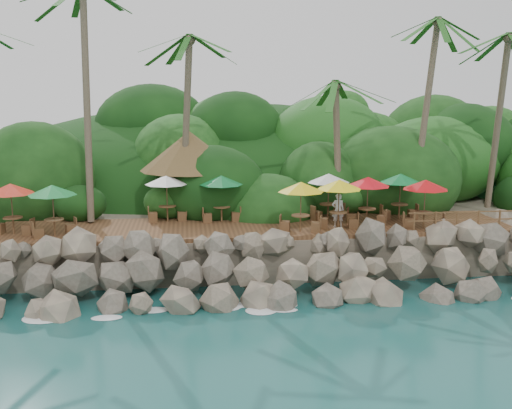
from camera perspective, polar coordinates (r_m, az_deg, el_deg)
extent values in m
plane|color=#19514F|center=(25.67, 1.56, -9.96)|extent=(140.00, 140.00, 0.00)
cube|color=gray|center=(40.72, -1.62, -0.67)|extent=(32.00, 25.20, 2.10)
ellipsoid|color=#143811|center=(48.26, -2.39, -0.16)|extent=(44.80, 28.00, 15.40)
cube|color=brown|center=(30.75, 0.00, -2.20)|extent=(26.00, 5.00, 0.20)
ellipsoid|color=white|center=(26.31, -18.65, -9.96)|extent=(1.20, 0.80, 0.06)
ellipsoid|color=white|center=(25.84, -12.03, -9.99)|extent=(1.20, 0.80, 0.06)
ellipsoid|color=white|center=(25.72, -5.27, -9.90)|extent=(1.20, 0.80, 0.06)
ellipsoid|color=white|center=(25.94, 1.47, -9.67)|extent=(1.20, 0.80, 0.06)
ellipsoid|color=white|center=(26.51, 7.99, -9.32)|extent=(1.20, 0.80, 0.06)
ellipsoid|color=white|center=(27.39, 14.15, -8.88)|extent=(1.20, 0.80, 0.06)
ellipsoid|color=white|center=(28.57, 19.85, -8.39)|extent=(1.20, 0.80, 0.06)
cylinder|color=brown|center=(32.67, -15.77, 9.13)|extent=(0.47, 2.14, 12.11)
cylinder|color=brown|center=(32.92, -6.65, 7.23)|extent=(1.05, 1.32, 9.62)
ellipsoid|color=#23601E|center=(32.99, -6.84, 15.60)|extent=(6.00, 6.00, 2.40)
cylinder|color=brown|center=(33.44, 7.73, 5.25)|extent=(1.00, 0.96, 7.29)
ellipsoid|color=#23601E|center=(33.30, 7.89, 11.50)|extent=(6.00, 6.00, 2.40)
cylinder|color=brown|center=(35.18, 15.78, 8.06)|extent=(1.78, 1.42, 10.72)
ellipsoid|color=#23601E|center=(35.39, 16.24, 16.81)|extent=(6.00, 6.00, 2.40)
cylinder|color=brown|center=(36.64, 21.98, 7.03)|extent=(0.68, 1.91, 9.77)
ellipsoid|color=#23601E|center=(36.72, 22.53, 14.70)|extent=(6.00, 6.00, 2.40)
cylinder|color=brown|center=(32.83, -8.67, 0.81)|extent=(0.16, 0.16, 2.40)
cylinder|color=brown|center=(32.84, -3.78, 0.92)|extent=(0.16, 0.16, 2.40)
cylinder|color=brown|center=(35.59, -8.52, 1.58)|extent=(0.16, 0.16, 2.40)
cylinder|color=brown|center=(35.60, -4.01, 1.67)|extent=(0.16, 0.16, 2.40)
cone|color=brown|center=(33.89, -6.32, 5.10)|extent=(5.60, 5.60, 2.20)
cylinder|color=brown|center=(29.96, -18.60, -2.13)|extent=(0.09, 0.09, 0.80)
cylinder|color=brown|center=(29.87, -18.64, -1.36)|extent=(0.91, 0.91, 0.05)
cylinder|color=brown|center=(29.80, -18.69, -0.64)|extent=(0.05, 0.05, 2.39)
cone|color=#0D752C|center=(29.63, -18.80, 1.31)|extent=(2.28, 2.28, 0.49)
cube|color=brown|center=(29.84, -20.00, -2.56)|extent=(0.60, 0.60, 0.50)
cube|color=brown|center=(30.16, -17.17, -2.26)|extent=(0.60, 0.60, 0.50)
cylinder|color=brown|center=(33.11, 13.44, -0.68)|extent=(0.09, 0.09, 0.80)
cylinder|color=brown|center=(33.04, 13.47, 0.02)|extent=(0.91, 0.91, 0.05)
cylinder|color=brown|center=(32.97, 13.50, 0.67)|extent=(0.05, 0.05, 2.39)
cone|color=#0C6C2E|center=(32.81, 13.58, 2.44)|extent=(2.28, 2.28, 0.49)
cube|color=brown|center=(32.91, 12.18, -0.97)|extent=(0.46, 0.46, 0.50)
cube|color=brown|center=(33.40, 14.66, -0.91)|extent=(0.46, 0.46, 0.50)
cylinder|color=brown|center=(32.04, -8.41, -0.88)|extent=(0.09, 0.09, 0.80)
cylinder|color=brown|center=(31.96, -8.43, -0.15)|extent=(0.91, 0.91, 0.05)
cylinder|color=brown|center=(31.89, -8.45, 0.52)|extent=(0.05, 0.05, 2.39)
cone|color=white|center=(31.73, -8.50, 2.35)|extent=(2.28, 2.28, 0.49)
cube|color=brown|center=(32.05, -9.76, -1.19)|extent=(0.49, 0.49, 0.50)
cube|color=brown|center=(32.10, -7.05, -1.09)|extent=(0.49, 0.49, 0.50)
cylinder|color=brown|center=(30.35, 7.81, -1.50)|extent=(0.09, 0.09, 0.80)
cylinder|color=brown|center=(30.27, 7.83, -0.74)|extent=(0.91, 0.91, 0.05)
cylinder|color=brown|center=(30.20, 7.85, -0.03)|extent=(0.05, 0.05, 2.39)
cone|color=yellow|center=(30.03, 7.90, 1.90)|extent=(2.28, 2.28, 0.49)
cube|color=brown|center=(30.34, 6.38, -1.76)|extent=(0.53, 0.53, 0.50)
cube|color=brown|center=(30.45, 9.23, -1.79)|extent=(0.53, 0.53, 0.50)
cylinder|color=brown|center=(32.48, 6.85, -0.68)|extent=(0.09, 0.09, 0.80)
cylinder|color=brown|center=(32.40, 6.86, 0.03)|extent=(0.91, 0.91, 0.05)
cylinder|color=brown|center=(32.33, 6.88, 0.70)|extent=(0.05, 0.05, 2.39)
cone|color=silver|center=(32.17, 6.92, 2.50)|extent=(2.28, 2.28, 0.49)
cube|color=brown|center=(32.06, 5.76, -1.08)|extent=(0.60, 0.60, 0.50)
cube|color=brown|center=(32.97, 7.89, -0.81)|extent=(0.60, 0.60, 0.50)
cylinder|color=brown|center=(31.17, 15.64, -1.48)|extent=(0.09, 0.09, 0.80)
cylinder|color=brown|center=(31.09, 15.68, -0.74)|extent=(0.91, 0.91, 0.05)
cylinder|color=brown|center=(31.02, 15.72, -0.05)|extent=(0.05, 0.05, 2.39)
cone|color=red|center=(30.86, 15.81, 1.83)|extent=(2.28, 2.28, 0.49)
cube|color=brown|center=(31.08, 14.25, -1.73)|extent=(0.54, 0.54, 0.50)
cube|color=brown|center=(31.35, 17.00, -1.77)|extent=(0.54, 0.54, 0.50)
cylinder|color=brown|center=(31.59, -3.29, -0.94)|extent=(0.09, 0.09, 0.80)
cylinder|color=brown|center=(31.51, -3.30, -0.21)|extent=(0.91, 0.91, 0.05)
cylinder|color=brown|center=(31.44, -3.30, 0.47)|extent=(0.05, 0.05, 2.39)
cone|color=#0B692C|center=(31.27, -3.32, 2.33)|extent=(2.28, 2.28, 0.49)
cube|color=brown|center=(31.54, -4.65, -1.26)|extent=(0.48, 0.48, 0.50)
cube|color=brown|center=(31.71, -1.92, -1.16)|extent=(0.48, 0.48, 0.50)
cylinder|color=brown|center=(31.07, -22.05, -1.91)|extent=(0.09, 0.09, 0.80)
cylinder|color=brown|center=(30.99, -22.11, -1.17)|extent=(0.91, 0.91, 0.05)
cylinder|color=brown|center=(30.92, -22.16, -0.48)|extent=(0.05, 0.05, 2.39)
cone|color=red|center=(30.75, -22.29, 1.41)|extent=(2.28, 2.28, 0.49)
cube|color=brown|center=(30.73, -20.81, -2.24)|extent=(0.55, 0.55, 0.50)
cylinder|color=brown|center=(29.40, 4.25, -1.83)|extent=(0.09, 0.09, 0.80)
cylinder|color=brown|center=(29.31, 4.26, -1.04)|extent=(0.91, 0.91, 0.05)
cylinder|color=brown|center=(29.24, 4.27, -0.31)|extent=(0.05, 0.05, 2.39)
cone|color=yellow|center=(29.06, 4.30, 1.68)|extent=(2.28, 2.28, 0.49)
cube|color=brown|center=(29.51, 2.78, -2.06)|extent=(0.57, 0.57, 0.50)
cube|color=brown|center=(29.37, 5.72, -2.17)|extent=(0.57, 0.57, 0.50)
cylinder|color=brown|center=(31.54, 10.48, -1.12)|extent=(0.09, 0.09, 0.80)
cylinder|color=brown|center=(31.46, 10.51, -0.39)|extent=(0.91, 0.91, 0.05)
cylinder|color=brown|center=(31.39, 10.53, 0.29)|extent=(0.05, 0.05, 2.39)
cone|color=red|center=(31.22, 10.60, 2.15)|extent=(2.28, 2.28, 0.49)
cube|color=brown|center=(31.67, 9.11, -1.31)|extent=(0.60, 0.60, 0.50)
cube|color=brown|center=(31.48, 11.84, -1.47)|extent=(0.60, 0.60, 0.50)
cylinder|color=brown|center=(30.18, 14.78, -1.64)|extent=(0.10, 0.10, 1.00)
cylinder|color=brown|center=(30.60, 16.70, -1.57)|extent=(0.10, 0.10, 1.00)
cylinder|color=brown|center=(31.04, 18.57, -1.51)|extent=(0.10, 0.10, 1.00)
cylinder|color=brown|center=(31.52, 20.38, -1.44)|extent=(0.10, 0.10, 1.00)
cylinder|color=brown|center=(32.04, 22.14, -1.38)|extent=(0.10, 0.10, 1.00)
cube|color=brown|center=(31.19, 19.53, -0.66)|extent=(6.10, 0.06, 0.06)
cube|color=brown|center=(31.27, 19.49, -1.38)|extent=(6.10, 0.06, 0.06)
imported|color=white|center=(30.52, 7.79, -0.54)|extent=(0.66, 0.45, 1.73)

